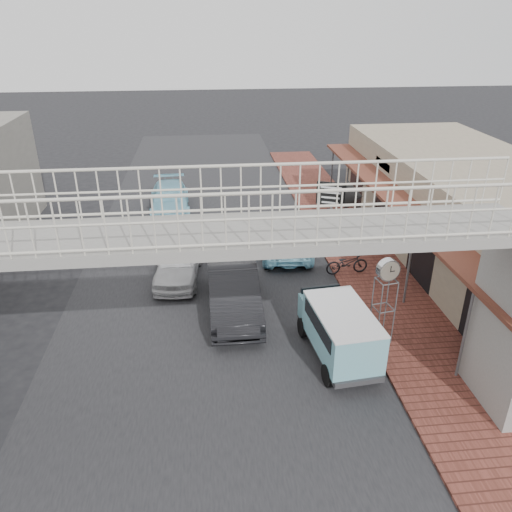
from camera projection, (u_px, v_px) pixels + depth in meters
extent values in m
plane|color=black|center=(209.00, 332.00, 16.16)|extent=(120.00, 120.00, 0.00)
cube|color=black|center=(209.00, 332.00, 16.16)|extent=(10.00, 60.00, 0.01)
cube|color=brown|center=(374.00, 278.00, 19.45)|extent=(3.00, 40.00, 0.10)
cube|color=gray|center=(481.00, 217.00, 19.92)|extent=(6.00, 18.00, 4.00)
cube|color=brown|center=(404.00, 199.00, 19.22)|extent=(1.80, 18.00, 0.12)
cube|color=silver|center=(384.00, 164.00, 22.22)|extent=(0.08, 2.60, 0.90)
cube|color=#B21914|center=(450.00, 217.00, 16.39)|extent=(0.08, 2.20, 0.80)
cube|color=gray|center=(203.00, 236.00, 10.36)|extent=(14.00, 2.00, 0.24)
cube|color=beige|center=(201.00, 191.00, 10.92)|extent=(14.00, 0.08, 1.10)
cube|color=beige|center=(202.00, 223.00, 9.22)|extent=(14.00, 0.08, 1.10)
imported|color=silver|center=(178.00, 262.00, 19.26)|extent=(1.94, 4.13, 1.37)
imported|color=black|center=(233.00, 290.00, 17.03)|extent=(1.71, 4.84, 1.59)
imported|color=#7CBFD6|center=(285.00, 238.00, 21.49)|extent=(2.35, 4.61, 1.25)
imported|color=#79BBD1|center=(170.00, 199.00, 25.85)|extent=(2.22, 4.95, 1.41)
cylinder|color=black|center=(303.00, 327.00, 15.87)|extent=(0.28, 0.64, 0.62)
cylinder|color=black|center=(344.00, 322.00, 16.13)|extent=(0.28, 0.64, 0.62)
cylinder|color=black|center=(328.00, 375.00, 13.75)|extent=(0.28, 0.64, 0.62)
cylinder|color=black|center=(375.00, 369.00, 14.01)|extent=(0.28, 0.64, 0.62)
cube|color=#75BCCB|center=(342.00, 331.00, 14.39)|extent=(1.79, 2.98, 1.20)
cube|color=#75BCCB|center=(323.00, 308.00, 15.92)|extent=(1.51, 0.94, 0.80)
cube|color=black|center=(343.00, 322.00, 14.24)|extent=(1.77, 2.46, 0.44)
cube|color=silver|center=(344.00, 313.00, 14.12)|extent=(1.81, 2.98, 0.05)
imported|color=black|center=(347.00, 263.00, 19.48)|extent=(1.74, 0.75, 0.89)
imported|color=black|center=(335.00, 220.00, 23.27)|extent=(1.89, 1.26, 1.11)
cylinder|color=#59595B|center=(371.00, 308.00, 15.33)|extent=(0.04, 0.04, 2.12)
cylinder|color=#59595B|center=(386.00, 305.00, 15.46)|extent=(0.04, 0.04, 2.12)
cylinder|color=#59595B|center=(379.00, 316.00, 14.89)|extent=(0.04, 0.04, 2.12)
cylinder|color=#59595B|center=(394.00, 314.00, 15.02)|extent=(0.04, 0.04, 2.12)
cylinder|color=silver|center=(388.00, 269.00, 14.56)|extent=(0.72, 0.36, 0.69)
cylinder|color=beige|center=(390.00, 271.00, 14.45)|extent=(0.60, 0.13, 0.61)
cylinder|color=beige|center=(386.00, 268.00, 14.67)|extent=(0.60, 0.13, 0.61)
cylinder|color=#59595B|center=(330.00, 219.00, 20.70)|extent=(0.11, 0.11, 3.09)
cube|color=black|center=(332.00, 194.00, 20.19)|extent=(1.21, 0.54, 0.96)
cone|color=black|center=(355.00, 196.00, 19.96)|extent=(1.04, 1.33, 1.17)
cube|color=white|center=(331.00, 195.00, 20.19)|extent=(0.79, 0.33, 0.64)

